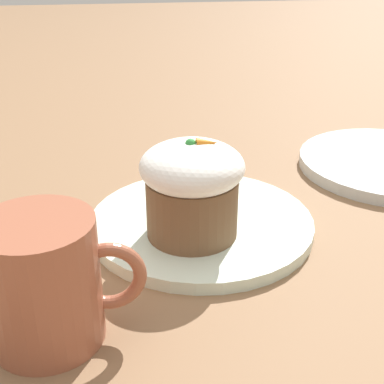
% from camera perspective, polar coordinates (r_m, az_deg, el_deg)
% --- Properties ---
extents(ground_plane, '(4.00, 4.00, 0.00)m').
position_cam_1_polar(ground_plane, '(0.57, 0.97, -3.88)').
color(ground_plane, '#846042').
extents(dessert_plate, '(0.24, 0.24, 0.01)m').
position_cam_1_polar(dessert_plate, '(0.57, 0.97, -3.32)').
color(dessert_plate, silver).
rests_on(dessert_plate, ground_plane).
extents(carrot_cake, '(0.10, 0.10, 0.10)m').
position_cam_1_polar(carrot_cake, '(0.52, 0.00, 0.56)').
color(carrot_cake, brown).
rests_on(carrot_cake, dessert_plate).
extents(spoon, '(0.07, 0.10, 0.01)m').
position_cam_1_polar(spoon, '(0.58, 2.46, -1.90)').
color(spoon, '#B7B7BC').
rests_on(spoon, dessert_plate).
extents(coffee_cup, '(0.12, 0.09, 0.10)m').
position_cam_1_polar(coffee_cup, '(0.42, -15.40, -9.22)').
color(coffee_cup, '#9E563D').
rests_on(coffee_cup, ground_plane).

